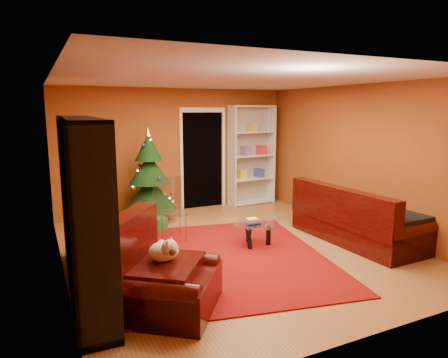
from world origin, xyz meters
name	(u,v)px	position (x,y,z in m)	size (l,w,h in m)	color
floor	(235,250)	(0.00, 0.00, -0.03)	(5.00, 5.50, 0.05)	brown
ceiling	(236,77)	(0.00, 0.00, 2.62)	(5.00, 5.50, 0.05)	silver
wall_back	(176,150)	(0.00, 2.77, 1.30)	(5.00, 0.05, 2.60)	brown
wall_left	(56,179)	(-2.52, 0.00, 1.30)	(0.05, 5.50, 2.60)	brown
wall_right	(361,158)	(2.52, 0.00, 1.30)	(0.05, 5.50, 2.60)	brown
doorway	(203,161)	(0.60, 2.73, 1.05)	(1.06, 0.60, 2.16)	black
rug	(224,258)	(-0.34, -0.30, 0.01)	(2.89, 3.37, 0.02)	maroon
media_unit	(83,207)	(-2.27, -0.53, 1.04)	(0.41, 2.71, 2.07)	black
christmas_tree	(149,176)	(-0.76, 2.15, 0.89)	(1.03, 1.03, 1.84)	black
gift_box_green	(160,224)	(-0.79, 1.46, 0.12)	(0.23, 0.23, 0.23)	#25762D
gift_box_red	(149,210)	(-0.69, 2.59, 0.10)	(0.20, 0.20, 0.20)	#A12E19
white_bookshelf	(252,155)	(1.75, 2.57, 1.12)	(1.07, 0.38, 2.31)	white
armchair	(167,272)	(-1.55, -1.41, 0.43)	(1.11, 1.11, 0.87)	black
dog	(164,251)	(-1.56, -1.34, 0.65)	(0.40, 0.30, 0.28)	beige
sofa	(358,213)	(2.02, -0.53, 0.48)	(2.22, 1.00, 0.96)	black
coffee_table	(256,234)	(0.35, -0.03, 0.20)	(0.74, 0.74, 0.47)	gray
acrylic_chair	(171,213)	(-0.77, 0.84, 0.47)	(0.48, 0.53, 0.94)	#66605B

